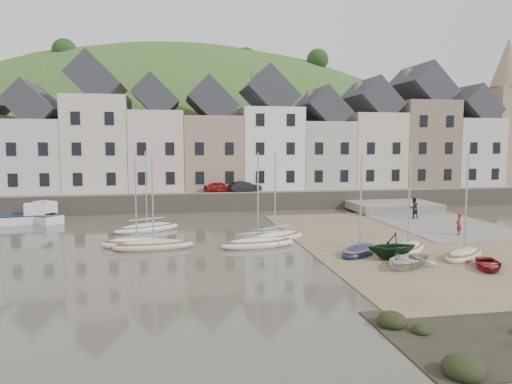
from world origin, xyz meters
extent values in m
plane|color=#433F35|center=(0.00, 0.00, 0.00)|extent=(160.00, 160.00, 0.00)
cube|color=#315120|center=(0.00, 32.00, 0.75)|extent=(90.00, 30.00, 1.50)
cube|color=slate|center=(0.00, 20.50, 1.55)|extent=(70.00, 7.00, 0.10)
cube|color=slate|center=(0.00, 17.00, 0.90)|extent=(70.00, 1.20, 1.80)
cube|color=brown|center=(11.00, 0.00, 0.03)|extent=(18.00, 26.00, 0.06)
cube|color=slate|center=(15.00, 8.00, 0.06)|extent=(8.00, 18.00, 0.12)
ellipsoid|color=#315120|center=(-5.00, 60.00, -18.00)|extent=(134.40, 84.00, 84.00)
cylinder|color=#382619|center=(-22.00, 48.00, 18.00)|extent=(0.50, 0.50, 3.00)
sphere|color=#213D19|center=(-22.00, 48.00, 20.50)|extent=(3.60, 3.60, 3.60)
cylinder|color=#382619|center=(-8.00, 52.00, 18.00)|extent=(0.50, 0.50, 3.00)
sphere|color=#213D19|center=(-8.00, 52.00, 20.50)|extent=(3.60, 3.60, 3.60)
cylinder|color=#382619|center=(6.00, 50.00, 18.00)|extent=(0.50, 0.50, 3.00)
sphere|color=#213D19|center=(6.00, 50.00, 20.50)|extent=(3.60, 3.60, 3.60)
cylinder|color=#382619|center=(18.00, 49.00, 18.00)|extent=(0.50, 0.50, 3.00)
sphere|color=#213D19|center=(18.00, 49.00, 20.50)|extent=(3.60, 3.60, 3.60)
cube|color=beige|center=(-20.05, 24.00, 5.25)|extent=(5.80, 8.00, 7.50)
cube|color=gray|center=(-21.50, 24.00, 11.92)|extent=(0.60, 0.90, 1.40)
cube|color=beige|center=(-13.90, 24.00, 6.50)|extent=(6.40, 8.00, 10.00)
cube|color=gray|center=(-15.50, 24.00, 14.73)|extent=(0.60, 0.90, 1.40)
cube|color=beige|center=(-7.85, 24.00, 5.75)|extent=(5.60, 8.00, 8.50)
cube|color=gray|center=(-9.25, 24.00, 12.82)|extent=(0.60, 0.90, 1.40)
cube|color=gray|center=(-1.90, 24.00, 5.50)|extent=(6.20, 8.00, 8.00)
cube|color=gray|center=(-3.45, 24.00, 12.62)|extent=(0.60, 0.90, 1.40)
cube|color=white|center=(4.55, 24.00, 6.00)|extent=(6.60, 8.00, 9.00)
cube|color=gray|center=(2.90, 24.00, 13.83)|extent=(0.60, 0.90, 1.40)
cube|color=#AFACA0|center=(10.80, 24.00, 5.25)|extent=(5.80, 8.00, 7.50)
cube|color=gray|center=(9.35, 24.00, 11.92)|extent=(0.60, 0.90, 1.40)
cube|color=beige|center=(16.75, 24.00, 5.75)|extent=(6.00, 8.00, 8.50)
cube|color=gray|center=(15.25, 24.00, 13.02)|extent=(0.60, 0.90, 1.40)
cube|color=#7C6959|center=(23.00, 24.00, 6.50)|extent=(6.40, 8.00, 10.00)
cube|color=gray|center=(21.40, 24.00, 14.73)|extent=(0.60, 0.90, 1.40)
cube|color=beige|center=(29.15, 24.00, 5.50)|extent=(5.80, 8.00, 8.00)
cube|color=gray|center=(27.70, 24.00, 12.42)|extent=(0.60, 0.90, 1.40)
cube|color=#997F60|center=(34.55, 24.00, 7.50)|extent=(3.50, 3.50, 12.00)
cone|color=#997F60|center=(34.55, 24.00, 16.50)|extent=(4.00, 4.00, 6.00)
ellipsoid|color=silver|center=(-8.21, 7.31, 0.20)|extent=(5.29, 3.55, 0.84)
ellipsoid|color=brown|center=(-8.21, 7.31, 0.42)|extent=(4.86, 3.25, 0.20)
cylinder|color=#B2B5B7|center=(-8.21, 7.31, 3.30)|extent=(0.10, 0.10, 5.60)
cylinder|color=#B2B5B7|center=(-8.21, 7.31, 0.95)|extent=(2.59, 1.28, 0.08)
ellipsoid|color=silver|center=(-8.57, 1.81, 0.20)|extent=(4.71, 1.89, 0.84)
ellipsoid|color=brown|center=(-8.57, 1.81, 0.42)|extent=(4.34, 1.72, 0.20)
cylinder|color=#B2B5B7|center=(-8.57, 1.81, 3.30)|extent=(0.10, 0.10, 5.60)
cylinder|color=#B2B5B7|center=(-8.57, 1.81, 0.95)|extent=(2.53, 0.30, 0.08)
ellipsoid|color=beige|center=(-7.48, 1.01, 0.20)|extent=(5.23, 1.94, 0.84)
ellipsoid|color=brown|center=(-7.48, 1.01, 0.42)|extent=(4.81, 1.77, 0.20)
cylinder|color=#B2B5B7|center=(-7.48, 1.01, 3.30)|extent=(0.10, 0.10, 5.60)
cylinder|color=#B2B5B7|center=(-7.48, 1.01, 0.95)|extent=(2.81, 0.33, 0.08)
ellipsoid|color=silver|center=(-0.84, 0.46, 0.20)|extent=(5.16, 2.29, 0.84)
ellipsoid|color=brown|center=(-0.84, 0.46, 0.42)|extent=(4.74, 2.09, 0.20)
cylinder|color=#B2B5B7|center=(-0.84, 0.46, 3.30)|extent=(0.10, 0.10, 5.60)
cylinder|color=#B2B5B7|center=(-0.84, 0.46, 0.95)|extent=(2.72, 0.53, 0.08)
ellipsoid|color=silver|center=(0.64, 2.11, 0.20)|extent=(5.17, 3.76, 0.84)
ellipsoid|color=brown|center=(0.64, 2.11, 0.42)|extent=(4.75, 3.44, 0.20)
cylinder|color=#B2B5B7|center=(0.64, 2.11, 3.30)|extent=(0.10, 0.10, 5.60)
cylinder|color=#B2B5B7|center=(0.64, 2.11, 0.95)|extent=(2.48, 1.42, 0.08)
ellipsoid|color=#121B39|center=(4.79, -2.77, 0.20)|extent=(3.76, 3.67, 0.84)
ellipsoid|color=brown|center=(4.79, -2.77, 0.42)|extent=(3.44, 3.36, 0.20)
cylinder|color=#B2B5B7|center=(4.79, -2.77, 3.30)|extent=(0.10, 0.10, 5.60)
cylinder|color=#B2B5B7|center=(4.79, -2.77, 0.95)|extent=(1.56, 1.48, 0.08)
ellipsoid|color=silver|center=(7.92, -2.74, 0.20)|extent=(4.15, 4.10, 0.84)
ellipsoid|color=brown|center=(7.92, -2.74, 0.42)|extent=(3.80, 3.75, 0.20)
cylinder|color=#B2B5B7|center=(7.92, -2.74, 3.30)|extent=(0.10, 0.10, 5.60)
cylinder|color=#B2B5B7|center=(7.92, -2.74, 0.95)|extent=(1.76, 1.72, 0.08)
ellipsoid|color=beige|center=(10.39, -4.74, 0.20)|extent=(4.03, 3.49, 0.84)
ellipsoid|color=brown|center=(10.39, -4.74, 0.42)|extent=(3.69, 3.19, 0.20)
cylinder|color=#B2B5B7|center=(10.39, -4.74, 3.30)|extent=(0.10, 0.10, 5.60)
cylinder|color=#B2B5B7|center=(10.39, -4.74, 0.95)|extent=(1.78, 1.31, 0.08)
cube|color=silver|center=(-18.26, 12.61, 0.35)|extent=(4.80, 2.51, 0.70)
cube|color=#121B39|center=(-18.26, 12.61, 0.72)|extent=(4.72, 2.55, 0.08)
cube|color=silver|center=(-17.58, 12.49, 1.20)|extent=(1.79, 1.47, 1.00)
cube|color=silver|center=(-17.66, 13.23, 0.35)|extent=(4.86, 4.60, 0.70)
cube|color=#121B39|center=(-17.66, 13.23, 0.72)|extent=(4.82, 4.57, 0.08)
cube|color=silver|center=(-17.10, 13.73, 1.20)|extent=(2.10, 2.06, 1.00)
imported|color=silver|center=(6.13, -6.00, 0.41)|extent=(4.15, 3.92, 0.70)
imported|color=black|center=(6.13, -4.27, 0.84)|extent=(3.08, 2.70, 1.55)
imported|color=maroon|center=(10.15, -7.20, 0.35)|extent=(3.02, 3.37, 0.57)
imported|color=maroon|center=(14.02, 1.41, 0.90)|extent=(0.68, 0.66, 1.57)
imported|color=black|center=(14.53, 8.90, 1.04)|extent=(1.03, 0.88, 1.85)
imported|color=maroon|center=(-1.45, 19.50, 2.15)|extent=(3.41, 1.87, 1.10)
imported|color=black|center=(1.22, 19.50, 2.16)|extent=(3.54, 1.78, 1.11)
ellipsoid|color=black|center=(1.99, -17.40, 0.23)|extent=(1.17, 1.29, 0.76)
ellipsoid|color=black|center=(2.38, -14.35, 0.13)|extent=(0.64, 0.70, 0.41)
ellipsoid|color=black|center=(1.67, -13.54, 0.21)|extent=(1.06, 1.16, 0.69)
camera|label=1|loc=(-6.19, -29.33, 6.77)|focal=33.38mm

